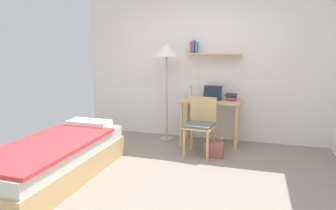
{
  "coord_description": "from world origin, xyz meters",
  "views": [
    {
      "loc": [
        0.81,
        -3.0,
        1.55
      ],
      "look_at": [
        -0.24,
        0.51,
        0.85
      ],
      "focal_mm": 31.44,
      "sensor_mm": 36.0,
      "label": 1
    }
  ],
  "objects_px": {
    "desk": "(211,109)",
    "handbag": "(214,149)",
    "water_bottle": "(190,92)",
    "desk_chair": "(201,123)",
    "laptop": "(212,96)",
    "book_stack": "(231,97)",
    "standing_lamp": "(167,54)",
    "bed": "(55,159)"
  },
  "relations": [
    {
      "from": "bed",
      "to": "handbag",
      "type": "xyz_separation_m",
      "value": [
        1.74,
        1.26,
        -0.11
      ]
    },
    {
      "from": "desk_chair",
      "to": "standing_lamp",
      "type": "distance_m",
      "value": 1.31
    },
    {
      "from": "laptop",
      "to": "book_stack",
      "type": "bearing_deg",
      "value": -4.63
    },
    {
      "from": "desk_chair",
      "to": "standing_lamp",
      "type": "relative_size",
      "value": 0.51
    },
    {
      "from": "water_bottle",
      "to": "desk",
      "type": "bearing_deg",
      "value": -4.88
    },
    {
      "from": "standing_lamp",
      "to": "water_bottle",
      "type": "height_order",
      "value": "standing_lamp"
    },
    {
      "from": "laptop",
      "to": "water_bottle",
      "type": "height_order",
      "value": "water_bottle"
    },
    {
      "from": "handbag",
      "to": "desk",
      "type": "bearing_deg",
      "value": 104.01
    },
    {
      "from": "desk_chair",
      "to": "laptop",
      "type": "relative_size",
      "value": 2.71
    },
    {
      "from": "bed",
      "to": "handbag",
      "type": "height_order",
      "value": "bed"
    },
    {
      "from": "laptop",
      "to": "water_bottle",
      "type": "xyz_separation_m",
      "value": [
        -0.36,
        -0.05,
        0.05
      ]
    },
    {
      "from": "standing_lamp",
      "to": "bed",
      "type": "bearing_deg",
      "value": -113.89
    },
    {
      "from": "standing_lamp",
      "to": "desk",
      "type": "bearing_deg",
      "value": -0.91
    },
    {
      "from": "water_bottle",
      "to": "book_stack",
      "type": "xyz_separation_m",
      "value": [
        0.67,
        0.03,
        -0.06
      ]
    },
    {
      "from": "desk",
      "to": "standing_lamp",
      "type": "xyz_separation_m",
      "value": [
        -0.75,
        0.01,
        0.87
      ]
    },
    {
      "from": "desk_chair",
      "to": "handbag",
      "type": "xyz_separation_m",
      "value": [
        0.22,
        -0.11,
        -0.34
      ]
    },
    {
      "from": "desk",
      "to": "handbag",
      "type": "xyz_separation_m",
      "value": [
        0.15,
        -0.62,
        -0.47
      ]
    },
    {
      "from": "handbag",
      "to": "laptop",
      "type": "bearing_deg",
      "value": 101.51
    },
    {
      "from": "desk_chair",
      "to": "handbag",
      "type": "relative_size",
      "value": 2.22
    },
    {
      "from": "bed",
      "to": "standing_lamp",
      "type": "height_order",
      "value": "standing_lamp"
    },
    {
      "from": "laptop",
      "to": "book_stack",
      "type": "distance_m",
      "value": 0.31
    },
    {
      "from": "book_stack",
      "to": "handbag",
      "type": "xyz_separation_m",
      "value": [
        -0.17,
        -0.67,
        -0.66
      ]
    },
    {
      "from": "standing_lamp",
      "to": "water_bottle",
      "type": "bearing_deg",
      "value": 2.61
    },
    {
      "from": "desk_chair",
      "to": "standing_lamp",
      "type": "bearing_deg",
      "value": 142.97
    },
    {
      "from": "bed",
      "to": "laptop",
      "type": "relative_size",
      "value": 6.56
    },
    {
      "from": "desk_chair",
      "to": "water_bottle",
      "type": "relative_size",
      "value": 3.88
    },
    {
      "from": "bed",
      "to": "water_bottle",
      "type": "bearing_deg",
      "value": 57.03
    },
    {
      "from": "water_bottle",
      "to": "handbag",
      "type": "xyz_separation_m",
      "value": [
        0.51,
        -0.65,
        -0.72
      ]
    },
    {
      "from": "book_stack",
      "to": "bed",
      "type": "bearing_deg",
      "value": -134.62
    },
    {
      "from": "bed",
      "to": "desk",
      "type": "relative_size",
      "value": 2.13
    },
    {
      "from": "water_bottle",
      "to": "desk_chair",
      "type": "bearing_deg",
      "value": -62.03
    },
    {
      "from": "bed",
      "to": "laptop",
      "type": "height_order",
      "value": "laptop"
    },
    {
      "from": "desk_chair",
      "to": "book_stack",
      "type": "bearing_deg",
      "value": 55.31
    },
    {
      "from": "bed",
      "to": "water_bottle",
      "type": "relative_size",
      "value": 9.4
    },
    {
      "from": "book_stack",
      "to": "desk_chair",
      "type": "bearing_deg",
      "value": -124.69
    },
    {
      "from": "water_bottle",
      "to": "laptop",
      "type": "bearing_deg",
      "value": 8.37
    },
    {
      "from": "standing_lamp",
      "to": "handbag",
      "type": "xyz_separation_m",
      "value": [
        0.91,
        -0.63,
        -1.33
      ]
    },
    {
      "from": "laptop",
      "to": "handbag",
      "type": "relative_size",
      "value": 0.82
    },
    {
      "from": "bed",
      "to": "laptop",
      "type": "distance_m",
      "value": 2.59
    },
    {
      "from": "standing_lamp",
      "to": "book_stack",
      "type": "relative_size",
      "value": 6.7
    },
    {
      "from": "laptop",
      "to": "desk",
      "type": "bearing_deg",
      "value": -97.63
    },
    {
      "from": "standing_lamp",
      "to": "handbag",
      "type": "height_order",
      "value": "standing_lamp"
    }
  ]
}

